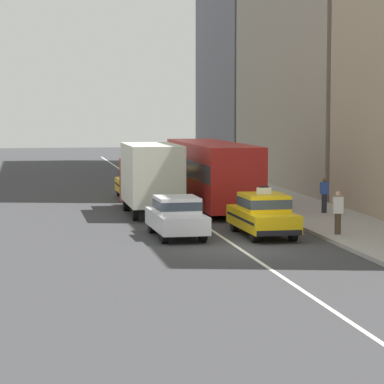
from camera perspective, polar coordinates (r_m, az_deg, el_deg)
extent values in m
plane|color=#353538|center=(33.49, 2.92, -3.45)|extent=(160.00, 160.00, 0.00)
cube|color=silver|center=(53.02, -1.94, -0.21)|extent=(0.14, 80.00, 0.01)
cube|color=#9E9993|center=(49.28, 5.35, -0.57)|extent=(4.00, 90.00, 0.15)
cylinder|color=black|center=(37.63, -2.42, -1.99)|extent=(0.26, 0.65, 0.64)
cylinder|color=black|center=(37.89, -0.27, -1.94)|extent=(0.26, 0.65, 0.64)
cylinder|color=black|center=(34.86, -1.67, -2.57)|extent=(0.26, 0.65, 0.64)
cylinder|color=black|center=(35.13, 0.65, -2.50)|extent=(0.26, 0.65, 0.64)
cube|color=silver|center=(36.33, -0.94, -1.72)|extent=(1.88, 4.35, 0.66)
cube|color=silver|center=(36.16, -0.91, -0.75)|extent=(1.61, 1.94, 0.60)
cube|color=#2D3842|center=(36.16, -0.91, -0.75)|extent=(1.63, 1.96, 0.33)
cylinder|color=black|center=(45.52, -3.98, -0.73)|extent=(0.24, 0.64, 0.64)
cylinder|color=black|center=(45.75, -1.62, -0.69)|extent=(0.24, 0.64, 0.64)
cylinder|color=black|center=(41.66, -3.43, -1.29)|extent=(0.24, 0.64, 0.64)
cylinder|color=black|center=(41.92, -0.85, -1.24)|extent=(0.24, 0.64, 0.64)
cube|color=maroon|center=(46.50, -2.95, 0.70)|extent=(2.11, 2.21, 2.10)
cube|color=#2D3842|center=(47.53, -3.11, 1.16)|extent=(1.93, 0.07, 0.76)
cube|color=beige|center=(43.23, -2.43, 1.09)|extent=(2.32, 5.21, 2.70)
cylinder|color=black|center=(52.81, -4.39, 0.09)|extent=(0.24, 0.64, 0.64)
cylinder|color=black|center=(52.97, -2.80, 0.12)|extent=(0.24, 0.64, 0.64)
cylinder|color=black|center=(49.78, -4.06, -0.22)|extent=(0.24, 0.64, 0.64)
cylinder|color=black|center=(49.95, -2.37, -0.19)|extent=(0.24, 0.64, 0.64)
cube|color=yellow|center=(51.34, -3.41, 0.34)|extent=(1.82, 4.51, 0.70)
cube|color=black|center=(51.33, -3.41, 0.40)|extent=(1.84, 4.15, 0.10)
cube|color=yellow|center=(51.14, -3.40, 1.08)|extent=(1.61, 2.11, 0.64)
cube|color=#2D3842|center=(51.14, -3.40, 1.08)|extent=(1.63, 2.13, 0.35)
cube|color=white|center=(51.11, -3.40, 1.57)|extent=(0.56, 0.12, 0.24)
cube|color=black|center=(51.10, -3.40, 1.74)|extent=(0.32, 0.11, 0.06)
cube|color=black|center=(53.55, -3.68, 0.28)|extent=(1.71, 0.15, 0.20)
cube|color=black|center=(49.17, -3.12, -0.16)|extent=(1.71, 0.15, 0.20)
cylinder|color=black|center=(38.07, 2.56, -1.91)|extent=(0.25, 0.65, 0.64)
cylinder|color=black|center=(38.45, 4.70, -1.85)|extent=(0.25, 0.65, 0.64)
cylinder|color=black|center=(35.14, 3.77, -2.51)|extent=(0.25, 0.65, 0.64)
cylinder|color=black|center=(35.55, 6.07, -2.44)|extent=(0.25, 0.65, 0.64)
cube|color=yellow|center=(36.75, 4.26, -1.62)|extent=(1.90, 4.54, 0.70)
cube|color=black|center=(36.74, 4.26, -1.55)|extent=(1.91, 4.18, 0.10)
cube|color=yellow|center=(36.53, 4.33, -0.61)|extent=(1.65, 2.14, 0.64)
cube|color=#2D3842|center=(36.53, 4.33, -0.61)|extent=(1.67, 2.16, 0.35)
cube|color=white|center=(36.49, 4.33, 0.08)|extent=(0.56, 0.13, 0.24)
cube|color=black|center=(36.48, 4.33, 0.31)|extent=(0.32, 0.12, 0.06)
cube|color=black|center=(38.90, 3.38, -1.61)|extent=(1.71, 0.18, 0.20)
cube|color=black|center=(34.68, 5.24, -2.46)|extent=(1.71, 0.18, 0.20)
cylinder|color=black|center=(49.41, -0.76, -0.25)|extent=(0.25, 0.64, 0.64)
cylinder|color=black|center=(49.80, 1.50, -0.20)|extent=(0.25, 0.64, 0.64)
cylinder|color=black|center=(42.85, 0.85, -1.10)|extent=(0.25, 0.64, 0.64)
cylinder|color=black|center=(43.30, 3.44, -1.04)|extent=(0.25, 0.64, 0.64)
cube|color=#B21E19|center=(46.20, 1.20, 1.17)|extent=(2.69, 11.24, 2.90)
cube|color=#2D3842|center=(46.18, 1.20, 1.48)|extent=(2.70, 10.79, 0.84)
cube|color=black|center=(51.56, -0.10, 2.94)|extent=(2.13, 0.12, 0.36)
cylinder|color=black|center=(57.11, -1.79, 0.50)|extent=(0.27, 0.65, 0.64)
cylinder|color=black|center=(57.27, -0.32, 0.51)|extent=(0.27, 0.65, 0.64)
cylinder|color=black|center=(54.07, -1.47, 0.23)|extent=(0.27, 0.65, 0.64)
cylinder|color=black|center=(54.25, 0.08, 0.25)|extent=(0.27, 0.65, 0.64)
cube|color=yellow|center=(55.64, -0.88, 0.74)|extent=(2.00, 4.58, 0.70)
cube|color=black|center=(55.64, -0.88, 0.79)|extent=(2.01, 4.22, 0.10)
cube|color=yellow|center=(55.44, -0.87, 1.41)|extent=(1.69, 2.17, 0.64)
cube|color=#2D3842|center=(55.44, -0.87, 1.41)|extent=(1.71, 2.19, 0.35)
cube|color=white|center=(55.42, -0.87, 1.87)|extent=(0.56, 0.15, 0.24)
cube|color=black|center=(55.41, -0.87, 2.02)|extent=(0.32, 0.12, 0.06)
cube|color=black|center=(57.85, -1.13, 0.66)|extent=(1.71, 0.22, 0.20)
cube|color=black|center=(53.47, -0.61, 0.28)|extent=(1.71, 0.22, 0.20)
cylinder|color=#473828|center=(36.60, 8.73, -1.89)|extent=(0.24, 0.24, 0.79)
cube|color=silver|center=(36.52, 8.75, -0.78)|extent=(0.36, 0.22, 0.63)
sphere|color=tan|center=(36.47, 8.76, -0.12)|extent=(0.20, 0.20, 0.20)
cylinder|color=#23232D|center=(43.69, 7.93, -0.69)|extent=(0.24, 0.24, 0.85)
cube|color=#2D4CA5|center=(43.62, 7.94, 0.23)|extent=(0.36, 0.22, 0.55)
sphere|color=brown|center=(43.59, 7.95, 0.73)|extent=(0.20, 0.20, 0.20)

